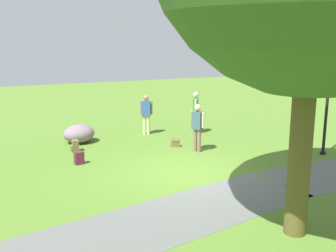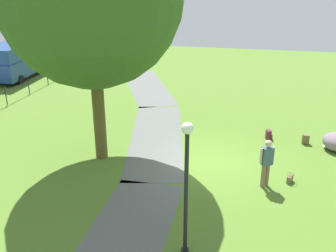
{
  "view_description": "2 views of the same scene",
  "coord_description": "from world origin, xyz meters",
  "px_view_note": "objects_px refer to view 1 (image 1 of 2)",
  "views": [
    {
      "loc": [
        4.99,
        10.16,
        4.0
      ],
      "look_at": [
        0.25,
        -0.85,
        1.29
      ],
      "focal_mm": 43.64,
      "sensor_mm": 36.0,
      "label": 1
    },
    {
      "loc": [
        -12.9,
        -1.32,
        6.59
      ],
      "look_at": [
        0.75,
        1.74,
        1.01
      ],
      "focal_mm": 40.92,
      "sensor_mm": 36.0,
      "label": 2
    }
  ],
  "objects_px": {
    "handbag_on_grass": "(175,143)",
    "man_near_boulder": "(196,110)",
    "lamp_post": "(328,90)",
    "lawn_boulder": "(79,134)",
    "passerby_on_path": "(146,112)",
    "frisbee_on_grass": "(75,145)",
    "spare_backpack_on_lawn": "(79,158)",
    "woman_with_handbag": "(197,125)",
    "backpack_by_boulder": "(75,146)"
  },
  "relations": [
    {
      "from": "handbag_on_grass",
      "to": "man_near_boulder",
      "type": "bearing_deg",
      "value": -136.54
    },
    {
      "from": "lamp_post",
      "to": "lawn_boulder",
      "type": "distance_m",
      "value": 8.96
    },
    {
      "from": "handbag_on_grass",
      "to": "passerby_on_path",
      "type": "bearing_deg",
      "value": -82.06
    },
    {
      "from": "lawn_boulder",
      "to": "passerby_on_path",
      "type": "relative_size",
      "value": 0.93
    },
    {
      "from": "lawn_boulder",
      "to": "frisbee_on_grass",
      "type": "distance_m",
      "value": 0.53
    },
    {
      "from": "man_near_boulder",
      "to": "frisbee_on_grass",
      "type": "bearing_deg",
      "value": -1.93
    },
    {
      "from": "spare_backpack_on_lawn",
      "to": "woman_with_handbag",
      "type": "bearing_deg",
      "value": 176.99
    },
    {
      "from": "lawn_boulder",
      "to": "lamp_post",
      "type": "bearing_deg",
      "value": 146.59
    },
    {
      "from": "backpack_by_boulder",
      "to": "spare_backpack_on_lawn",
      "type": "xyz_separation_m",
      "value": [
        0.16,
        1.49,
        0.0
      ]
    },
    {
      "from": "lamp_post",
      "to": "spare_backpack_on_lawn",
      "type": "relative_size",
      "value": 8.86
    },
    {
      "from": "woman_with_handbag",
      "to": "handbag_on_grass",
      "type": "relative_size",
      "value": 4.62
    },
    {
      "from": "lamp_post",
      "to": "handbag_on_grass",
      "type": "bearing_deg",
      "value": -33.98
    },
    {
      "from": "lamp_post",
      "to": "man_near_boulder",
      "type": "relative_size",
      "value": 2.05
    },
    {
      "from": "lamp_post",
      "to": "backpack_by_boulder",
      "type": "relative_size",
      "value": 8.86
    },
    {
      "from": "passerby_on_path",
      "to": "man_near_boulder",
      "type": "bearing_deg",
      "value": 158.95
    },
    {
      "from": "lawn_boulder",
      "to": "passerby_on_path",
      "type": "distance_m",
      "value": 2.85
    },
    {
      "from": "spare_backpack_on_lawn",
      "to": "frisbee_on_grass",
      "type": "relative_size",
      "value": 1.52
    },
    {
      "from": "backpack_by_boulder",
      "to": "handbag_on_grass",
      "type": "bearing_deg",
      "value": 166.23
    },
    {
      "from": "passerby_on_path",
      "to": "handbag_on_grass",
      "type": "xyz_separation_m",
      "value": [
        -0.31,
        2.2,
        -0.79
      ]
    },
    {
      "from": "lawn_boulder",
      "to": "spare_backpack_on_lawn",
      "type": "height_order",
      "value": "lawn_boulder"
    },
    {
      "from": "lawn_boulder",
      "to": "backpack_by_boulder",
      "type": "distance_m",
      "value": 1.2
    },
    {
      "from": "passerby_on_path",
      "to": "handbag_on_grass",
      "type": "bearing_deg",
      "value": 97.94
    },
    {
      "from": "lawn_boulder",
      "to": "frisbee_on_grass",
      "type": "bearing_deg",
      "value": 54.1
    },
    {
      "from": "lawn_boulder",
      "to": "handbag_on_grass",
      "type": "xyz_separation_m",
      "value": [
        -3.09,
        1.98,
        -0.2
      ]
    },
    {
      "from": "passerby_on_path",
      "to": "frisbee_on_grass",
      "type": "xyz_separation_m",
      "value": [
        3.02,
        0.55,
        -0.92
      ]
    },
    {
      "from": "man_near_boulder",
      "to": "frisbee_on_grass",
      "type": "height_order",
      "value": "man_near_boulder"
    },
    {
      "from": "lawn_boulder",
      "to": "backpack_by_boulder",
      "type": "xyz_separation_m",
      "value": [
        0.37,
        1.13,
        -0.15
      ]
    },
    {
      "from": "woman_with_handbag",
      "to": "spare_backpack_on_lawn",
      "type": "distance_m",
      "value": 4.14
    },
    {
      "from": "lawn_boulder",
      "to": "spare_backpack_on_lawn",
      "type": "xyz_separation_m",
      "value": [
        0.53,
        2.62,
        -0.15
      ]
    },
    {
      "from": "backpack_by_boulder",
      "to": "spare_backpack_on_lawn",
      "type": "distance_m",
      "value": 1.5
    },
    {
      "from": "spare_backpack_on_lawn",
      "to": "frisbee_on_grass",
      "type": "height_order",
      "value": "spare_backpack_on_lawn"
    },
    {
      "from": "handbag_on_grass",
      "to": "backpack_by_boulder",
      "type": "distance_m",
      "value": 3.56
    },
    {
      "from": "lamp_post",
      "to": "lawn_boulder",
      "type": "relative_size",
      "value": 2.37
    },
    {
      "from": "man_near_boulder",
      "to": "frisbee_on_grass",
      "type": "distance_m",
      "value": 5.0
    },
    {
      "from": "backpack_by_boulder",
      "to": "frisbee_on_grass",
      "type": "bearing_deg",
      "value": -99.21
    },
    {
      "from": "woman_with_handbag",
      "to": "passerby_on_path",
      "type": "distance_m",
      "value": 3.14
    },
    {
      "from": "woman_with_handbag",
      "to": "man_near_boulder",
      "type": "distance_m",
      "value": 2.59
    },
    {
      "from": "passerby_on_path",
      "to": "handbag_on_grass",
      "type": "distance_m",
      "value": 2.36
    },
    {
      "from": "lawn_boulder",
      "to": "passerby_on_path",
      "type": "xyz_separation_m",
      "value": [
        -2.78,
        -0.22,
        0.58
      ]
    },
    {
      "from": "passerby_on_path",
      "to": "spare_backpack_on_lawn",
      "type": "bearing_deg",
      "value": 40.59
    },
    {
      "from": "lamp_post",
      "to": "frisbee_on_grass",
      "type": "height_order",
      "value": "lamp_post"
    },
    {
      "from": "passerby_on_path",
      "to": "spare_backpack_on_lawn",
      "type": "relative_size",
      "value": 4.03
    },
    {
      "from": "lawn_boulder",
      "to": "frisbee_on_grass",
      "type": "relative_size",
      "value": 5.69
    },
    {
      "from": "woman_with_handbag",
      "to": "handbag_on_grass",
      "type": "height_order",
      "value": "woman_with_handbag"
    },
    {
      "from": "lawn_boulder",
      "to": "man_near_boulder",
      "type": "bearing_deg",
      "value": 173.9
    },
    {
      "from": "lamp_post",
      "to": "handbag_on_grass",
      "type": "height_order",
      "value": "lamp_post"
    },
    {
      "from": "lawn_boulder",
      "to": "woman_with_handbag",
      "type": "height_order",
      "value": "woman_with_handbag"
    },
    {
      "from": "man_near_boulder",
      "to": "lamp_post",
      "type": "bearing_deg",
      "value": 121.61
    },
    {
      "from": "man_near_boulder",
      "to": "lawn_boulder",
      "type": "bearing_deg",
      "value": -6.1
    },
    {
      "from": "lawn_boulder",
      "to": "passerby_on_path",
      "type": "height_order",
      "value": "passerby_on_path"
    }
  ]
}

